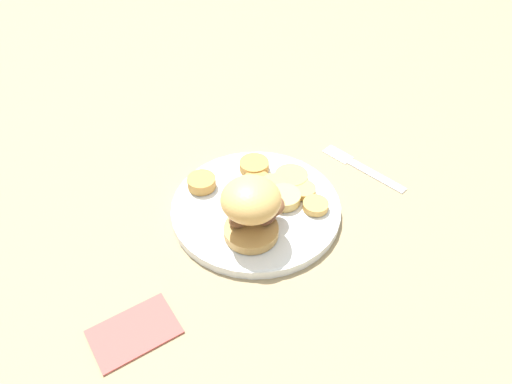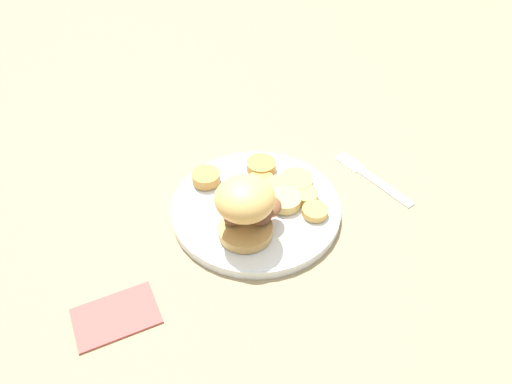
# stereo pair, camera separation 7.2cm
# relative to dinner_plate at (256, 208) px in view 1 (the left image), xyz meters

# --- Properties ---
(ground_plane) EXTENTS (4.00, 4.00, 0.00)m
(ground_plane) POSITION_rel_dinner_plate_xyz_m (0.00, 0.00, -0.01)
(ground_plane) COLOR #937F5B
(dinner_plate) EXTENTS (0.25, 0.25, 0.02)m
(dinner_plate) POSITION_rel_dinner_plate_xyz_m (0.00, 0.00, 0.00)
(dinner_plate) COLOR white
(dinner_plate) RESTS_ON ground_plane
(sandwich) EXTENTS (0.08, 0.10, 0.09)m
(sandwich) POSITION_rel_dinner_plate_xyz_m (0.02, -0.05, 0.06)
(sandwich) COLOR tan
(sandwich) RESTS_ON dinner_plate
(potato_round_0) EXTENTS (0.05, 0.05, 0.01)m
(potato_round_0) POSITION_rel_dinner_plate_xyz_m (0.03, 0.07, 0.01)
(potato_round_0) COLOR tan
(potato_round_0) RESTS_ON dinner_plate
(potato_round_1) EXTENTS (0.04, 0.04, 0.01)m
(potato_round_1) POSITION_rel_dinner_plate_xyz_m (0.05, 0.05, 0.01)
(potato_round_1) COLOR tan
(potato_round_1) RESTS_ON dinner_plate
(potato_round_2) EXTENTS (0.04, 0.04, 0.01)m
(potato_round_2) POSITION_rel_dinner_plate_xyz_m (-0.02, 0.04, 0.01)
(potato_round_2) COLOR #BC8942
(potato_round_2) RESTS_ON dinner_plate
(potato_round_3) EXTENTS (0.05, 0.05, 0.01)m
(potato_round_3) POSITION_rel_dinner_plate_xyz_m (0.03, 0.02, 0.01)
(potato_round_3) COLOR #DBB766
(potato_round_3) RESTS_ON dinner_plate
(potato_round_4) EXTENTS (0.05, 0.05, 0.01)m
(potato_round_4) POSITION_rel_dinner_plate_xyz_m (-0.04, 0.07, 0.01)
(potato_round_4) COLOR #BC8942
(potato_round_4) RESTS_ON dinner_plate
(potato_round_5) EXTENTS (0.04, 0.04, 0.01)m
(potato_round_5) POSITION_rel_dinner_plate_xyz_m (0.08, 0.03, 0.01)
(potato_round_5) COLOR tan
(potato_round_5) RESTS_ON dinner_plate
(potato_round_6) EXTENTS (0.04, 0.04, 0.01)m
(potato_round_6) POSITION_rel_dinner_plate_xyz_m (0.01, 0.04, 0.01)
(potato_round_6) COLOR tan
(potato_round_6) RESTS_ON dinner_plate
(potato_round_7) EXTENTS (0.04, 0.04, 0.02)m
(potato_round_7) POSITION_rel_dinner_plate_xyz_m (-0.09, -0.00, 0.02)
(potato_round_7) COLOR #BC8942
(potato_round_7) RESTS_ON dinner_plate
(fork) EXTENTS (0.15, 0.07, 0.00)m
(fork) POSITION_rel_dinner_plate_xyz_m (0.12, 0.16, -0.01)
(fork) COLOR silver
(fork) RESTS_ON ground_plane
(napkin) EXTENTS (0.11, 0.12, 0.01)m
(napkin) POSITION_rel_dinner_plate_xyz_m (-0.05, -0.25, -0.01)
(napkin) COLOR #B24C47
(napkin) RESTS_ON ground_plane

